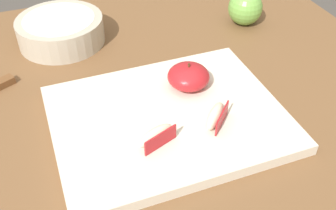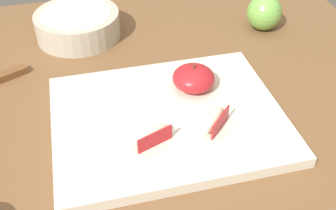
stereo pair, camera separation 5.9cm
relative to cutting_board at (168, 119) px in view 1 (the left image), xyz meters
The scene contains 7 objects.
dining_table 0.17m from the cutting_board, 128.60° to the left, with size 1.18×0.87×0.74m.
cutting_board is the anchor object (origin of this frame).
apple_half_skin_up 0.09m from the cutting_board, 44.16° to the left, with size 0.08×0.08×0.05m.
apple_wedge_near_knife 0.07m from the cutting_board, 125.72° to the right, with size 0.07×0.04×0.03m.
apple_wedge_left 0.08m from the cutting_board, 35.90° to the right, with size 0.06×0.06×0.03m.
whole_apple_granny_green 0.39m from the cutting_board, 42.21° to the left, with size 0.08×0.08×0.09m.
ceramic_fruit_bowl 0.35m from the cutting_board, 110.61° to the left, with size 0.19×0.19×0.06m.
Camera 1 is at (-0.11, -0.56, 1.20)m, focal length 42.99 mm.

